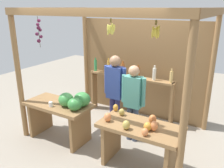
# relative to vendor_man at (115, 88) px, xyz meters

# --- Properties ---
(ground_plane) EXTENTS (12.00, 12.00, 0.00)m
(ground_plane) POSITION_rel_vendor_man_xyz_m (0.06, 0.00, -0.97)
(ground_plane) COLOR gray
(ground_plane) RESTS_ON ground
(market_stall) EXTENTS (3.22, 2.21, 2.48)m
(market_stall) POSITION_rel_vendor_man_xyz_m (0.05, 0.50, 0.47)
(market_stall) COLOR olive
(market_stall) RESTS_ON ground
(fruit_counter_left) EXTENTS (1.31, 0.64, 1.02)m
(fruit_counter_left) POSITION_rel_vendor_man_xyz_m (-0.65, -0.78, -0.30)
(fruit_counter_left) COLOR olive
(fruit_counter_left) RESTS_ON ground
(fruit_counter_right) EXTENTS (1.30, 0.64, 0.91)m
(fruit_counter_right) POSITION_rel_vendor_man_xyz_m (0.90, -0.79, -0.40)
(fruit_counter_right) COLOR olive
(fruit_counter_right) RESTS_ON ground
(bottle_shelf_unit) EXTENTS (2.06, 0.22, 1.36)m
(bottle_shelf_unit) POSITION_rel_vendor_man_xyz_m (-0.06, 0.79, -0.17)
(bottle_shelf_unit) COLOR olive
(bottle_shelf_unit) RESTS_ON ground
(vendor_man) EXTENTS (0.48, 0.22, 1.62)m
(vendor_man) POSITION_rel_vendor_man_xyz_m (0.00, 0.00, 0.00)
(vendor_man) COLOR navy
(vendor_man) RESTS_ON ground
(vendor_woman) EXTENTS (0.48, 0.20, 1.50)m
(vendor_woman) POSITION_rel_vendor_man_xyz_m (0.45, -0.11, -0.08)
(vendor_woman) COLOR #3B455D
(vendor_woman) RESTS_ON ground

